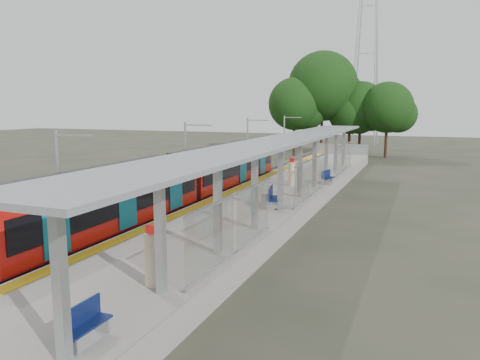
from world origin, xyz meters
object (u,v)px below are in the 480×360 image
info_pillar_far (292,174)px  bench_near (84,322)px  train (178,181)px  info_pillar_near (152,260)px  bench_mid (273,197)px  litter_bin (265,201)px  bench_far (327,177)px

info_pillar_far → bench_near: bearing=-68.9°
train → bench_near: size_ratio=20.00×
bench_near → info_pillar_far: info_pillar_far is taller
train → info_pillar_near: size_ratio=14.46×
bench_mid → litter_bin: (-0.25, -0.47, -0.17)m
bench_near → bench_mid: bench_mid is taller
litter_bin → train: bearing=172.9°
info_pillar_far → train: bearing=-108.5°
bench_far → bench_near: bearing=-78.6°
bench_far → info_pillar_near: size_ratio=0.77×
bench_far → info_pillar_far: 2.83m
train → info_pillar_far: bearing=53.7°
bench_near → info_pillar_near: size_ratio=0.72×
info_pillar_far → bench_mid: bearing=-65.1°
train → info_pillar_far: size_ratio=14.26×
info_pillar_far → bench_far: bearing=60.0°
train → bench_near: (6.35, -15.89, -0.56)m
train → info_pillar_near: bearing=-64.3°
info_pillar_far → litter_bin: 7.60m
info_pillar_near → bench_far: bearing=98.0°
bench_mid → litter_bin: 0.56m
bench_near → info_pillar_far: 22.79m
train → bench_near: train is taller
info_pillar_near → litter_bin: info_pillar_near is taller
bench_near → info_pillar_near: (-0.44, 3.60, 0.33)m
train → bench_far: train is taller
bench_near → litter_bin: size_ratio=1.59×
bench_far → litter_bin: bench_far is taller
bench_near → info_pillar_near: 3.65m
bench_far → litter_bin: bearing=-85.5°
bench_near → bench_far: bearing=88.5°
info_pillar_near → info_pillar_far: 19.17m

